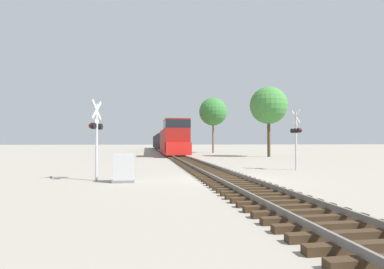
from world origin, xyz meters
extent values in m
plane|color=gray|center=(0.00, 0.00, 0.00)|extent=(400.00, 400.00, 0.00)
cube|color=#382819|center=(0.00, -9.90, 0.08)|extent=(2.60, 0.22, 0.16)
cube|color=#382819|center=(0.00, -9.30, 0.08)|extent=(2.60, 0.22, 0.16)
cube|color=#382819|center=(0.00, -8.70, 0.08)|extent=(2.60, 0.22, 0.16)
cube|color=#382819|center=(0.00, -8.10, 0.08)|extent=(2.60, 0.22, 0.16)
cube|color=#382819|center=(0.00, -7.50, 0.08)|extent=(2.60, 0.22, 0.16)
cube|color=#382819|center=(0.00, -6.90, 0.08)|extent=(2.60, 0.22, 0.16)
cube|color=#382819|center=(0.00, -6.30, 0.08)|extent=(2.60, 0.22, 0.16)
cube|color=#382819|center=(0.00, -5.70, 0.08)|extent=(2.60, 0.22, 0.16)
cube|color=#382819|center=(0.00, -5.10, 0.08)|extent=(2.60, 0.22, 0.16)
cube|color=#382819|center=(0.00, -4.50, 0.08)|extent=(2.60, 0.22, 0.16)
cube|color=#382819|center=(0.00, -3.90, 0.08)|extent=(2.60, 0.22, 0.16)
cube|color=#382819|center=(0.00, -3.30, 0.08)|extent=(2.60, 0.22, 0.16)
cube|color=#382819|center=(0.00, -2.70, 0.08)|extent=(2.60, 0.22, 0.16)
cube|color=#382819|center=(0.00, -2.10, 0.08)|extent=(2.60, 0.22, 0.16)
cube|color=#382819|center=(0.00, -1.50, 0.08)|extent=(2.60, 0.22, 0.16)
cube|color=#382819|center=(0.00, -0.90, 0.08)|extent=(2.60, 0.22, 0.16)
cube|color=#382819|center=(0.00, -0.30, 0.08)|extent=(2.60, 0.22, 0.16)
cube|color=#382819|center=(0.00, 0.30, 0.08)|extent=(2.60, 0.22, 0.16)
cube|color=#382819|center=(0.00, 0.90, 0.08)|extent=(2.60, 0.22, 0.16)
cube|color=#382819|center=(0.00, 1.50, 0.08)|extent=(2.60, 0.22, 0.16)
cube|color=#382819|center=(0.00, 2.10, 0.08)|extent=(2.60, 0.22, 0.16)
cube|color=#382819|center=(0.00, 2.70, 0.08)|extent=(2.60, 0.22, 0.16)
cube|color=#382819|center=(0.00, 3.30, 0.08)|extent=(2.60, 0.22, 0.16)
cube|color=#382819|center=(0.00, 3.90, 0.08)|extent=(2.60, 0.22, 0.16)
cube|color=#382819|center=(0.00, 4.50, 0.08)|extent=(2.60, 0.22, 0.16)
cube|color=#382819|center=(0.00, 5.10, 0.08)|extent=(2.60, 0.22, 0.16)
cube|color=#382819|center=(0.00, 5.70, 0.08)|extent=(2.60, 0.22, 0.16)
cube|color=#382819|center=(0.00, 6.30, 0.08)|extent=(2.60, 0.22, 0.16)
cube|color=#382819|center=(0.00, 6.90, 0.08)|extent=(2.60, 0.22, 0.16)
cube|color=#382819|center=(0.00, 7.50, 0.08)|extent=(2.60, 0.22, 0.16)
cube|color=#382819|center=(0.00, 8.10, 0.08)|extent=(2.60, 0.22, 0.16)
cube|color=#382819|center=(0.00, 8.70, 0.08)|extent=(2.60, 0.22, 0.16)
cube|color=#382819|center=(0.00, 9.30, 0.08)|extent=(2.60, 0.22, 0.16)
cube|color=#382819|center=(0.00, 9.90, 0.08)|extent=(2.60, 0.22, 0.16)
cube|color=#382819|center=(0.00, 10.50, 0.08)|extent=(2.60, 0.22, 0.16)
cube|color=#382819|center=(0.00, 11.10, 0.08)|extent=(2.60, 0.22, 0.16)
cube|color=#382819|center=(0.00, 11.70, 0.08)|extent=(2.60, 0.22, 0.16)
cube|color=#382819|center=(0.00, 12.30, 0.08)|extent=(2.60, 0.22, 0.16)
cube|color=#382819|center=(0.00, 12.90, 0.08)|extent=(2.60, 0.22, 0.16)
cube|color=#382819|center=(0.00, 13.50, 0.08)|extent=(2.60, 0.22, 0.16)
cube|color=#382819|center=(0.00, 14.10, 0.08)|extent=(2.60, 0.22, 0.16)
cube|color=#382819|center=(0.00, 14.70, 0.08)|extent=(2.60, 0.22, 0.16)
cube|color=#382819|center=(0.00, 15.30, 0.08)|extent=(2.60, 0.22, 0.16)
cube|color=#382819|center=(0.00, 15.90, 0.08)|extent=(2.60, 0.22, 0.16)
cube|color=#382819|center=(0.00, 16.50, 0.08)|extent=(2.60, 0.22, 0.16)
cube|color=#382819|center=(0.00, 17.10, 0.08)|extent=(2.60, 0.22, 0.16)
cube|color=#382819|center=(0.00, 17.70, 0.08)|extent=(2.60, 0.22, 0.16)
cube|color=#382819|center=(0.00, 18.30, 0.08)|extent=(2.60, 0.22, 0.16)
cube|color=#382819|center=(0.00, 18.90, 0.08)|extent=(2.60, 0.22, 0.16)
cube|color=#382819|center=(0.00, 19.50, 0.08)|extent=(2.60, 0.22, 0.16)
cube|color=slate|center=(-0.72, 0.00, 0.23)|extent=(0.07, 160.00, 0.15)
cube|color=slate|center=(0.72, 0.00, 0.23)|extent=(0.07, 160.00, 0.15)
cube|color=maroon|center=(0.00, 32.51, 2.01)|extent=(2.52, 13.93, 3.41)
cube|color=maroon|center=(0.00, 22.76, 2.49)|extent=(2.97, 4.38, 4.37)
cube|color=black|center=(0.00, 22.76, 4.05)|extent=(3.00, 4.42, 0.96)
cube|color=red|center=(0.00, 20.58, 1.07)|extent=(2.97, 1.99, 1.53)
cube|color=red|center=(0.00, 29.53, 0.43)|extent=(3.02, 19.50, 0.24)
cube|color=black|center=(0.00, 23.06, 0.50)|extent=(1.58, 2.20, 1.00)
cube|color=black|center=(0.00, 36.00, 0.50)|extent=(1.58, 2.20, 1.00)
cube|color=black|center=(0.00, 46.96, 1.91)|extent=(2.82, 12.55, 3.20)
cube|color=black|center=(0.00, 42.89, 0.45)|extent=(1.58, 2.20, 0.90)
cube|color=black|center=(0.00, 51.04, 0.45)|extent=(1.58, 2.20, 0.90)
cube|color=black|center=(0.00, 60.73, 1.91)|extent=(2.82, 12.55, 3.20)
cube|color=black|center=(0.00, 56.65, 0.45)|extent=(1.58, 2.20, 0.90)
cube|color=black|center=(0.00, 64.80, 0.45)|extent=(1.58, 2.20, 0.90)
cube|color=black|center=(0.00, 74.49, 1.91)|extent=(2.82, 12.55, 3.20)
cube|color=black|center=(0.00, 70.41, 0.45)|extent=(1.58, 2.20, 0.90)
cube|color=black|center=(0.00, 78.57, 0.45)|extent=(1.58, 2.20, 0.90)
cylinder|color=#B7B7BC|center=(-6.15, 0.41, 1.84)|extent=(0.12, 0.12, 3.68)
cube|color=white|center=(-6.15, 0.41, 3.38)|extent=(0.30, 0.89, 0.93)
cube|color=white|center=(-6.15, 0.41, 3.38)|extent=(0.30, 0.89, 0.93)
cube|color=black|center=(-6.15, 0.41, 2.60)|extent=(0.31, 0.84, 0.06)
cylinder|color=black|center=(-6.05, 0.74, 2.60)|extent=(0.26, 0.34, 0.30)
sphere|color=red|center=(-6.14, 0.77, 2.60)|extent=(0.26, 0.26, 0.26)
cylinder|color=black|center=(-6.26, 0.08, 2.60)|extent=(0.26, 0.34, 0.30)
sphere|color=red|center=(-6.35, 0.10, 2.60)|extent=(0.26, 0.26, 0.26)
cube|color=white|center=(-6.15, 0.41, 2.83)|extent=(0.12, 0.31, 0.20)
cylinder|color=#B7B7BC|center=(6.00, 3.99, 1.90)|extent=(0.12, 0.12, 3.80)
cube|color=white|center=(6.00, 3.99, 3.50)|extent=(0.13, 0.92, 0.93)
cube|color=white|center=(6.00, 3.99, 3.50)|extent=(0.13, 0.92, 0.93)
cube|color=black|center=(6.00, 3.99, 2.60)|extent=(0.16, 0.86, 0.06)
cylinder|color=black|center=(6.03, 3.64, 2.60)|extent=(0.21, 0.32, 0.30)
sphere|color=red|center=(6.13, 3.65, 2.60)|extent=(0.26, 0.26, 0.26)
cylinder|color=black|center=(6.00, 3.99, 2.60)|extent=(0.21, 0.32, 0.30)
sphere|color=red|center=(6.09, 4.00, 2.60)|extent=(0.26, 0.26, 0.26)
cylinder|color=black|center=(5.96, 4.34, 2.60)|extent=(0.21, 0.32, 0.30)
sphere|color=red|center=(6.06, 4.35, 2.60)|extent=(0.26, 0.26, 0.26)
cube|color=white|center=(6.00, 3.99, 2.95)|extent=(0.07, 0.32, 0.20)
cube|color=slate|center=(-4.82, -0.43, 0.06)|extent=(0.98, 0.67, 0.12)
cube|color=#BCBCBF|center=(-4.82, -0.43, 0.71)|extent=(0.89, 0.61, 1.17)
cylinder|color=#473521|center=(11.39, 20.88, 2.52)|extent=(0.38, 0.38, 5.04)
sphere|color=#3D7F38|center=(11.39, 20.88, 6.44)|extent=(4.66, 4.66, 4.66)
cylinder|color=brown|center=(7.59, 35.25, 2.80)|extent=(0.30, 0.30, 5.60)
sphere|color=#337533|center=(7.59, 35.25, 7.02)|extent=(4.75, 4.75, 4.75)
camera|label=1|loc=(-3.85, -14.45, 1.84)|focal=28.00mm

